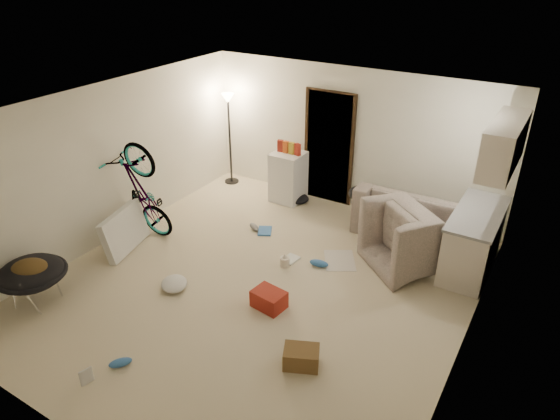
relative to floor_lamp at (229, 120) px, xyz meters
The scene contains 36 objects.
floor 3.81m from the floor_lamp, 47.83° to the right, with size 5.50×6.00×0.02m, color beige.
ceiling 3.77m from the floor_lamp, 47.83° to the right, with size 5.50×6.00×0.02m, color white.
wall_back 2.43m from the floor_lamp, ahead, with size 5.50×0.02×2.50m, color white.
wall_front 6.15m from the floor_lamp, 67.02° to the right, with size 5.50×0.02×2.50m, color white.
wall_left 2.67m from the floor_lamp, 97.74° to the right, with size 0.02×6.00×2.50m, color white.
wall_right 5.80m from the floor_lamp, 27.18° to the right, with size 0.02×6.00×2.50m, color white.
doorway 2.05m from the floor_lamp, ahead, with size 0.85×0.10×2.04m, color black.
door_trim 2.04m from the floor_lamp, ahead, with size 0.97×0.04×2.10m, color black.
floor_lamp is the anchor object (origin of this frame).
kitchen_counter 4.95m from the floor_lamp, ahead, with size 0.60×1.50×0.88m, color beige.
counter_top 4.89m from the floor_lamp, ahead, with size 0.64×1.54×0.04m, color gray.
kitchen_uppers 5.04m from the floor_lamp, ahead, with size 0.38×1.40×0.65m, color beige.
sofa 4.03m from the floor_lamp, ahead, with size 2.02×0.79×0.59m, color #3C443C.
armchair 4.34m from the floor_lamp, 13.05° to the right, with size 1.11×0.97×0.72m, color #3C443C.
bicycle 2.62m from the floor_lamp, 87.68° to the right, with size 0.61×1.74×0.91m, color black.
book_asset 5.65m from the floor_lamp, 71.01° to the right, with size 0.15×0.20×0.02m, color maroon.
mini_fridge 1.63m from the floor_lamp, ahead, with size 0.55×0.55×0.93m, color white.
snack_box_0 1.26m from the floor_lamp, ahead, with size 0.10×0.07×0.30m, color maroon.
snack_box_1 1.38m from the floor_lamp, ahead, with size 0.10×0.07×0.30m, color #CB5119.
snack_box_2 1.49m from the floor_lamp, ahead, with size 0.10×0.07×0.30m, color gold.
snack_box_3 1.61m from the floor_lamp, ahead, with size 0.10×0.07×0.30m, color maroon.
saucer_chair 4.60m from the floor_lamp, 88.73° to the right, with size 0.90×0.90×0.64m.
hoodie 4.60m from the floor_lamp, 88.11° to the right, with size 0.48×0.40×0.22m, color #493519.
sofa_drape 3.05m from the floor_lamp, ahead, with size 0.56×0.46×0.28m, color black.
tv_box 3.09m from the floor_lamp, 88.05° to the right, with size 0.12×0.99×0.65m, color silver.
drink_case_a 5.33m from the floor_lamp, 45.09° to the right, with size 0.40×0.28×0.23m, color brown.
drink_case_b 4.26m from the floor_lamp, 46.91° to the right, with size 0.42×0.31×0.24m, color maroon.
juicer 3.44m from the floor_lamp, 39.63° to the right, with size 0.14×0.14×0.21m.
newspaper 3.70m from the floor_lamp, 25.60° to the right, with size 0.45×0.59×0.01m, color beige.
book_blue 2.51m from the floor_lamp, 38.94° to the right, with size 0.22×0.30×0.03m, color #3269B5.
book_white 3.36m from the floor_lamp, 37.11° to the right, with size 0.21×0.27×0.02m, color silver.
shoe_0 3.65m from the floor_lamp, 31.63° to the right, with size 0.29×0.12×0.11m, color #3269B5.
shoe_1 2.38m from the floor_lamp, 43.08° to the right, with size 0.25×0.10×0.09m, color slate.
shoe_2 5.28m from the floor_lamp, 68.02° to the right, with size 0.26×0.11×0.10m, color #3269B5.
clothes_lump_b 1.99m from the floor_lamp, ahead, with size 0.49×0.42×0.15m, color black.
clothes_lump_c 3.82m from the floor_lamp, 66.62° to the right, with size 0.42×0.36×0.13m, color silver.
Camera 1 is at (3.25, -4.76, 4.21)m, focal length 32.00 mm.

